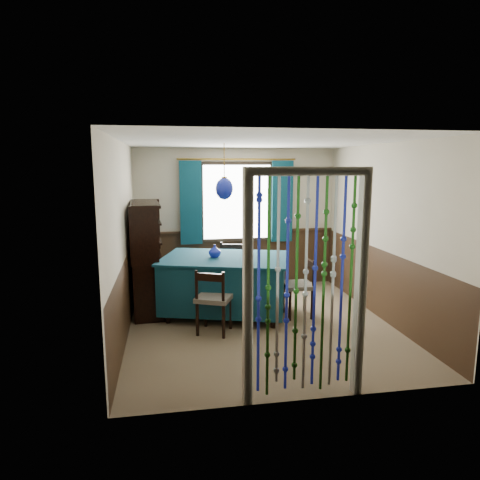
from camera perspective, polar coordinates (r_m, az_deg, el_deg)
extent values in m
plane|color=brown|center=(6.11, 2.61, -11.11)|extent=(4.00, 4.00, 0.00)
plane|color=silver|center=(5.71, 2.81, 13.00)|extent=(4.00, 4.00, 0.00)
plane|color=#B8AE96|center=(7.73, -0.48, 2.90)|extent=(3.60, 0.00, 3.60)
plane|color=#B8AE96|center=(3.89, 9.06, -4.18)|extent=(3.60, 0.00, 3.60)
plane|color=#B8AE96|center=(5.68, -15.33, 0.02)|extent=(0.00, 4.00, 4.00)
plane|color=#B8AE96|center=(6.41, 18.62, 0.95)|extent=(0.00, 4.00, 4.00)
plane|color=#332113|center=(7.84, -0.46, -2.56)|extent=(3.60, 0.00, 3.60)
plane|color=#332113|center=(4.15, 8.71, -14.23)|extent=(3.60, 0.00, 3.60)
plane|color=#332113|center=(5.85, -14.84, -7.24)|extent=(0.00, 4.00, 4.00)
plane|color=#332113|center=(6.56, 18.15, -5.55)|extent=(0.00, 4.00, 4.00)
cube|color=black|center=(7.65, -0.42, 5.09)|extent=(1.32, 0.12, 1.42)
cube|color=#0D3443|center=(6.35, -2.02, -5.74)|extent=(2.01, 1.64, 0.72)
cube|color=#0D3443|center=(6.26, -2.04, -2.43)|extent=(2.08, 1.71, 0.03)
cylinder|color=black|center=(6.21, -9.55, -10.21)|extent=(0.07, 0.07, 0.14)
cylinder|color=black|center=(5.97, 4.44, -10.94)|extent=(0.07, 0.07, 0.14)
cylinder|color=black|center=(7.05, -7.39, -7.70)|extent=(0.07, 0.07, 0.14)
cylinder|color=black|center=(6.83, 4.82, -8.21)|extent=(0.07, 0.07, 0.14)
cylinder|color=black|center=(5.66, -5.71, -10.48)|extent=(0.04, 0.04, 0.44)
cylinder|color=black|center=(5.56, -2.20, -10.83)|extent=(0.04, 0.04, 0.44)
cylinder|color=black|center=(5.96, -4.60, -9.41)|extent=(0.04, 0.04, 0.44)
cylinder|color=black|center=(5.86, -1.27, -9.72)|extent=(0.04, 0.04, 0.44)
cube|color=#5B5549|center=(5.68, -3.48, -7.71)|extent=(0.57, 0.56, 0.06)
cube|color=black|center=(5.43, -4.08, -4.97)|extent=(0.36, 0.19, 0.10)
cylinder|color=black|center=(5.52, -5.82, -6.23)|extent=(0.04, 0.04, 0.43)
cylinder|color=black|center=(5.41, -2.27, -6.51)|extent=(0.04, 0.04, 0.43)
cylinder|color=black|center=(7.24, 0.55, -5.77)|extent=(0.05, 0.05, 0.47)
cylinder|color=black|center=(7.25, -2.49, -5.75)|extent=(0.05, 0.05, 0.47)
cylinder|color=black|center=(6.89, 0.53, -6.58)|extent=(0.05, 0.05, 0.47)
cylinder|color=black|center=(6.90, -2.66, -6.56)|extent=(0.05, 0.05, 0.47)
cube|color=#5B5549|center=(7.00, -1.02, -4.05)|extent=(0.54, 0.52, 0.06)
cube|color=black|center=(7.11, -0.98, -0.97)|extent=(0.40, 0.11, 0.11)
cylinder|color=black|center=(7.14, 0.56, -2.13)|extent=(0.04, 0.04, 0.46)
cylinder|color=black|center=(7.15, -2.51, -2.12)|extent=(0.04, 0.04, 0.46)
cylinder|color=black|center=(6.88, -10.93, -6.93)|extent=(0.04, 0.04, 0.44)
cylinder|color=black|center=(6.58, -12.16, -7.76)|extent=(0.04, 0.04, 0.44)
cylinder|color=black|center=(6.76, -8.35, -7.16)|extent=(0.04, 0.04, 0.44)
cylinder|color=black|center=(6.45, -9.47, -8.03)|extent=(0.04, 0.04, 0.44)
cube|color=#5B5549|center=(6.60, -10.29, -5.40)|extent=(0.54, 0.55, 0.06)
cube|color=black|center=(6.59, -11.78, -2.58)|extent=(0.18, 0.36, 0.10)
cylinder|color=black|center=(6.78, -11.13, -3.40)|extent=(0.04, 0.04, 0.43)
cylinder|color=black|center=(6.47, -12.38, -4.08)|extent=(0.04, 0.04, 0.43)
cylinder|color=black|center=(6.30, 9.59, -8.49)|extent=(0.04, 0.04, 0.44)
cylinder|color=black|center=(6.61, 8.61, -7.57)|extent=(0.04, 0.04, 0.44)
cylinder|color=black|center=(6.20, 6.68, -8.71)|extent=(0.04, 0.04, 0.44)
cylinder|color=black|center=(6.52, 5.84, -7.76)|extent=(0.04, 0.04, 0.44)
cube|color=#5B5549|center=(6.33, 7.73, -5.99)|extent=(0.41, 0.43, 0.06)
cube|color=black|center=(6.30, 9.31, -3.09)|extent=(0.04, 0.37, 0.10)
cylinder|color=black|center=(6.18, 9.79, -4.67)|extent=(0.04, 0.04, 0.43)
cylinder|color=black|center=(6.50, 8.79, -3.92)|extent=(0.04, 0.04, 0.43)
cube|color=black|center=(6.73, -12.15, -5.64)|extent=(0.53, 1.29, 0.83)
cube|color=black|center=(5.97, -12.67, 0.49)|extent=(0.39, 0.08, 0.83)
cube|color=black|center=(7.16, -12.20, 2.04)|extent=(0.39, 0.08, 0.83)
cube|color=black|center=(6.51, -12.54, 4.76)|extent=(0.48, 1.29, 0.04)
cube|color=black|center=(6.57, -14.14, 1.28)|extent=(0.12, 1.24, 0.83)
cube|color=black|center=(6.58, -12.11, 0.29)|extent=(0.42, 1.21, 0.02)
cube|color=black|center=(6.54, -12.20, 2.65)|extent=(0.42, 1.21, 0.02)
cylinder|color=olive|center=(6.11, -2.12, 9.81)|extent=(0.01, 0.01, 0.64)
ellipsoid|color=navy|center=(6.12, -2.10, 6.83)|extent=(0.25, 0.25, 0.31)
cylinder|color=olive|center=(6.12, -2.11, 8.28)|extent=(0.08, 0.08, 0.03)
imported|color=navy|center=(6.24, -3.39, -1.54)|extent=(0.18, 0.18, 0.17)
imported|color=beige|center=(6.38, -12.01, 0.37)|extent=(0.27, 0.27, 0.06)
imported|color=beige|center=(6.95, -11.78, -0.85)|extent=(0.23, 0.23, 0.19)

